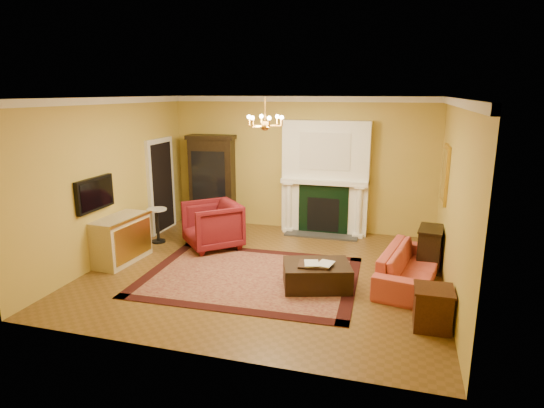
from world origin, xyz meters
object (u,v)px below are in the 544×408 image
at_px(leather_ottoman, 317,275).
at_px(end_table, 432,309).
at_px(wingback_armchair, 212,223).
at_px(commode, 121,239).
at_px(console_table, 430,249).
at_px(pedestal_table, 158,223).
at_px(coral_sofa, 410,261).
at_px(china_cabinet, 213,182).

bearing_deg(leather_ottoman, end_table, -43.59).
height_order(wingback_armchair, end_table, wingback_armchair).
bearing_deg(commode, console_table, 16.34).
distance_m(pedestal_table, coral_sofa, 5.13).
relative_size(china_cabinet, pedestal_table, 2.78).
height_order(coral_sofa, end_table, coral_sofa).
xyz_separation_m(pedestal_table, console_table, (5.42, 0.04, -0.06)).
bearing_deg(china_cabinet, wingback_armchair, -73.77).
bearing_deg(commode, coral_sofa, 8.84).
bearing_deg(leather_ottoman, commode, 160.51).
distance_m(pedestal_table, end_table, 5.79).
distance_m(wingback_armchair, console_table, 4.18).
bearing_deg(coral_sofa, console_table, -12.92).
bearing_deg(leather_ottoman, china_cabinet, 119.06).
height_order(commode, end_table, commode).
relative_size(china_cabinet, end_table, 3.73).
relative_size(coral_sofa, leather_ottoman, 1.89).
relative_size(pedestal_table, end_table, 1.34).
distance_m(wingback_armchair, coral_sofa, 3.91).
xyz_separation_m(coral_sofa, end_table, (0.28, -1.46, -0.12)).
bearing_deg(pedestal_table, end_table, -22.27).
height_order(pedestal_table, coral_sofa, coral_sofa).
height_order(pedestal_table, console_table, pedestal_table).
bearing_deg(end_table, console_table, 88.46).
distance_m(pedestal_table, commode, 1.18).
bearing_deg(end_table, leather_ottoman, 153.52).
height_order(wingback_armchair, pedestal_table, wingback_armchair).
xyz_separation_m(china_cabinet, coral_sofa, (4.49, -2.32, -0.63)).
relative_size(commode, console_table, 1.58).
bearing_deg(pedestal_table, commode, -94.50).
xyz_separation_m(wingback_armchair, coral_sofa, (3.83, -0.74, -0.13)).
bearing_deg(china_cabinet, commode, -110.06).
distance_m(wingback_armchair, leather_ottoman, 2.76).
distance_m(commode, leather_ottoman, 3.73).
xyz_separation_m(end_table, console_table, (0.06, 2.23, 0.09)).
bearing_deg(console_table, leather_ottoman, -135.16).
relative_size(end_table, leather_ottoman, 0.52).
height_order(china_cabinet, console_table, china_cabinet).
xyz_separation_m(pedestal_table, leather_ottoman, (3.63, -1.33, -0.21)).
height_order(console_table, leather_ottoman, console_table).
bearing_deg(wingback_armchair, pedestal_table, -132.26).
height_order(wingback_armchair, console_table, wingback_armchair).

